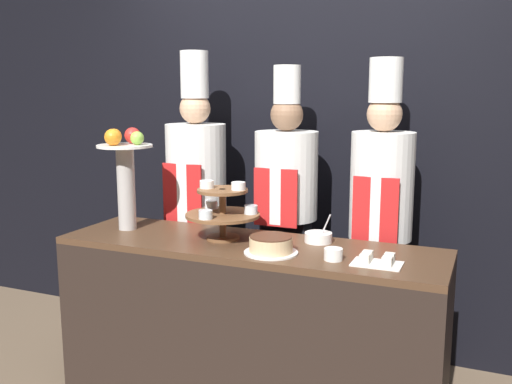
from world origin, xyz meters
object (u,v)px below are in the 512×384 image
at_px(cake_square_tray, 377,260).
at_px(cake_round, 271,245).
at_px(chef_center_left, 286,206).
at_px(chef_left, 197,194).
at_px(fruit_pedestal, 125,166).
at_px(serving_bowl_far, 318,237).
at_px(cup_white, 333,254).
at_px(chef_center_right, 381,210).
at_px(tiered_stand, 223,209).

bearing_deg(cake_square_tray, cake_round, -177.95).
bearing_deg(chef_center_left, chef_left, -179.99).
xyz_separation_m(fruit_pedestal, serving_bowl_far, (1.08, 0.15, -0.33)).
bearing_deg(chef_left, serving_bowl_far, -21.67).
distance_m(cup_white, cake_square_tray, 0.20).
xyz_separation_m(cup_white, chef_center_right, (0.09, 0.64, 0.09)).
relative_size(fruit_pedestal, chef_center_left, 0.32).
bearing_deg(tiered_stand, cake_round, -24.14).
height_order(fruit_pedestal, chef_center_left, chef_center_left).
distance_m(cake_round, chef_left, 1.00).
xyz_separation_m(fruit_pedestal, chef_center_right, (1.32, 0.51, -0.24)).
distance_m(cake_round, chef_center_right, 0.76).
height_order(cake_round, serving_bowl_far, serving_bowl_far).
relative_size(fruit_pedestal, cake_round, 2.17).
bearing_deg(chef_center_left, fruit_pedestal, -146.55).
height_order(fruit_pedestal, chef_center_right, chef_center_right).
height_order(cup_white, chef_center_right, chef_center_right).
bearing_deg(tiered_stand, chef_center_left, 71.22).
distance_m(cup_white, chef_center_right, 0.65).
relative_size(chef_center_left, chef_center_right, 0.98).
height_order(cake_square_tray, chef_center_left, chef_center_left).
bearing_deg(cake_square_tray, serving_bowl_far, 142.94).
bearing_deg(cup_white, chef_left, 149.01).
relative_size(cup_white, chef_left, 0.05).
bearing_deg(chef_center_right, tiered_stand, -145.54).
height_order(cup_white, chef_center_left, chef_center_left).
distance_m(fruit_pedestal, cake_square_tray, 1.48).
bearing_deg(cake_square_tray, cup_white, -177.07).
relative_size(fruit_pedestal, cake_square_tray, 2.57).
distance_m(cake_round, cake_square_tray, 0.51).
distance_m(fruit_pedestal, cup_white, 1.28).
xyz_separation_m(cup_white, chef_center_left, (-0.46, 0.64, 0.07)).
bearing_deg(tiered_stand, serving_bowl_far, 16.08).
bearing_deg(tiered_stand, cup_white, -12.42).
height_order(cake_square_tray, chef_left, chef_left).
relative_size(tiered_stand, cake_square_tray, 1.76).
relative_size(cup_white, chef_center_right, 0.05).
relative_size(tiered_stand, fruit_pedestal, 0.68).
bearing_deg(fruit_pedestal, chef_left, 71.69).
xyz_separation_m(cake_round, cake_square_tray, (0.50, 0.02, -0.02)).
distance_m(fruit_pedestal, chef_center_left, 0.95).
bearing_deg(chef_center_left, serving_bowl_far, -49.39).
xyz_separation_m(cake_round, chef_center_left, (-0.16, 0.65, 0.06)).
height_order(cup_white, serving_bowl_far, serving_bowl_far).
height_order(cup_white, chef_left, chef_left).
bearing_deg(tiered_stand, cake_square_tray, -8.83).
xyz_separation_m(fruit_pedestal, cup_white, (1.23, -0.13, -0.33)).
height_order(cup_white, cake_square_tray, cup_white).
height_order(cake_round, chef_left, chef_left).
height_order(cake_round, cake_square_tray, cake_round).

